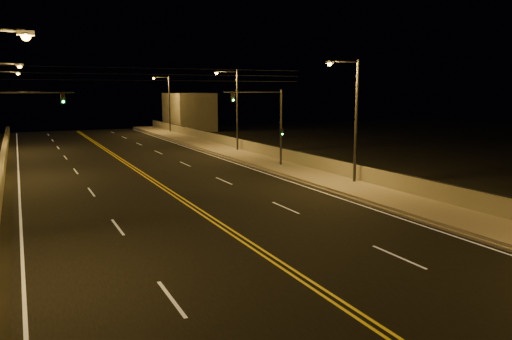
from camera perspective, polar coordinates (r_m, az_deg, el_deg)
name	(u,v)px	position (r m, az deg, el deg)	size (l,w,h in m)	color
road	(204,215)	(26.02, -5.91, -5.09)	(18.00, 120.00, 0.02)	black
sidewalk	(372,193)	(31.20, 13.12, -2.62)	(3.60, 120.00, 0.30)	gray
curb	(347,197)	(30.10, 10.32, -3.10)	(0.14, 120.00, 0.15)	gray
parapet_wall	(394,181)	(32.13, 15.46, -1.20)	(0.30, 120.00, 1.00)	gray
distant_building_right	(189,112)	(80.96, -7.68, 6.63)	(6.00, 10.00, 5.87)	gray
parapet_rail	(394,172)	(32.04, 15.50, -0.27)	(0.06, 0.06, 120.00)	black
lane_markings	(205,215)	(25.95, -5.86, -5.10)	(17.32, 116.00, 0.00)	silver
streetlight_1	(353,113)	(33.52, 10.99, 6.37)	(2.55, 0.28, 8.33)	#2D2D33
streetlight_2	(234,105)	(50.75, -2.48, 7.42)	(2.55, 0.28, 8.33)	#2D2D33
streetlight_3	(167,100)	(74.20, -10.10, 7.84)	(2.55, 0.28, 8.33)	#2D2D33
streetlight_6	(0,105)	(56.87, -27.26, 6.61)	(2.55, 0.28, 8.33)	#2D2D33
traffic_signal_right	(271,120)	(40.37, 1.67, 5.79)	(5.11, 0.31, 6.40)	#2D2D33
traffic_signal_left	(10,127)	(35.91, -26.26, 4.43)	(5.11, 0.31, 6.40)	#2D2D33
overhead_wires	(154,74)	(34.34, -11.57, 10.66)	(22.00, 0.03, 0.83)	black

